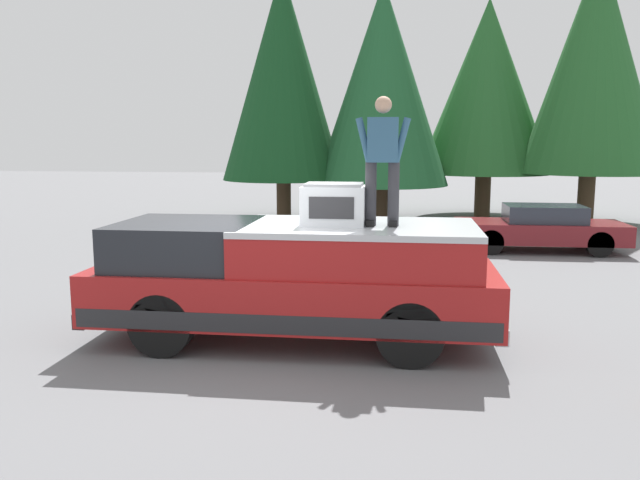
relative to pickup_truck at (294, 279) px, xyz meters
The scene contains 9 objects.
ground_plane 1.03m from the pickup_truck, 127.39° to the left, with size 90.00×90.00×0.00m, color slate.
pickup_truck is the anchor object (origin of this frame).
compressor_unit 1.19m from the pickup_truck, 94.45° to the right, with size 0.65×0.84×0.56m.
person_on_truck_bed 2.06m from the pickup_truck, 93.31° to the right, with size 0.29×0.72×1.69m.
parked_car_maroon 9.38m from the pickup_truck, 31.59° to the right, with size 1.64×4.10×1.16m.
conifer_far_left 16.30m from the pickup_truck, 28.71° to the right, with size 4.51×4.51×8.83m.
conifer_left 16.38m from the pickup_truck, 15.86° to the right, with size 4.75×4.75×7.66m.
conifer_center_left 14.16m from the pickup_truck, ahead, with size 4.55×4.55×7.96m.
conifer_center_right 14.46m from the pickup_truck, 11.09° to the left, with size 4.21×4.21×8.46m.
Camera 1 is at (-8.27, -1.89, 2.79)m, focal length 36.16 mm.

